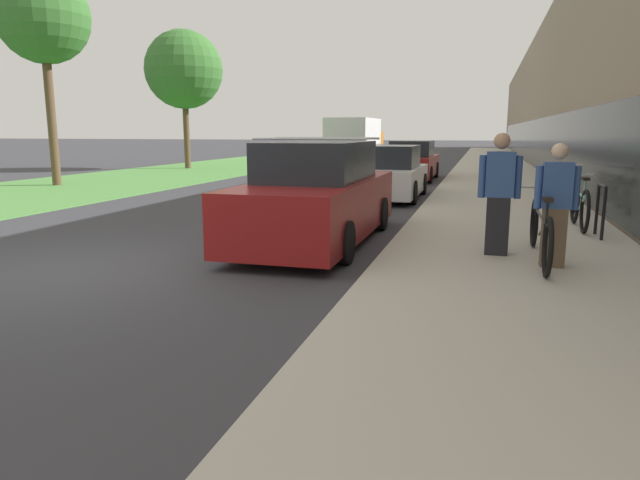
{
  "coord_description": "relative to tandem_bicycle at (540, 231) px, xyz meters",
  "views": [
    {
      "loc": [
        5.13,
        -5.86,
        1.78
      ],
      "look_at": [
        0.2,
        11.45,
        -1.66
      ],
      "focal_mm": 32.0,
      "sensor_mm": 36.0,
      "label": 1
    }
  ],
  "objects": [
    {
      "name": "cruiser_bike_nearest",
      "position": [
        0.89,
        2.86,
        0.0
      ],
      "size": [
        0.52,
        1.83,
        0.92
      ],
      "color": "black",
      "rests_on": "sidewalk_slab"
    },
    {
      "name": "moving_truck",
      "position": [
        -8.45,
        27.08,
        0.8
      ],
      "size": [
        2.56,
        6.67,
        2.54
      ],
      "color": "orange",
      "rests_on": "ground"
    },
    {
      "name": "cruiser_bike_farthest",
      "position": [
        0.97,
        7.65,
        -0.01
      ],
      "size": [
        0.52,
        1.82,
        0.88
      ],
      "color": "black",
      "rests_on": "sidewalk_slab"
    },
    {
      "name": "sidewalk_slab",
      "position": [
        -0.27,
        19.02,
        -0.44
      ],
      "size": [
        3.63,
        70.0,
        0.11
      ],
      "color": "#BCB5A5",
      "rests_on": "ground"
    },
    {
      "name": "vintage_roadster_curbside",
      "position": [
        -3.23,
        7.41,
        0.15
      ],
      "size": [
        1.84,
        4.02,
        1.41
      ],
      "color": "white",
      "rests_on": "ground"
    },
    {
      "name": "person_rider",
      "position": [
        0.12,
        -0.33,
        0.39
      ],
      "size": [
        0.52,
        0.2,
        1.53
      ],
      "color": "brown",
      "rests_on": "sidewalk_slab"
    },
    {
      "name": "tandem_bicycle",
      "position": [
        0.0,
        0.0,
        0.0
      ],
      "size": [
        0.52,
        2.61,
        0.9
      ],
      "color": "black",
      "rests_on": "sidewalk_slab"
    },
    {
      "name": "person_bystander",
      "position": [
        -0.54,
        0.23,
        0.45
      ],
      "size": [
        0.56,
        0.22,
        1.65
      ],
      "color": "black",
      "rests_on": "sidewalk_slab"
    },
    {
      "name": "storefront_facade",
      "position": [
        6.59,
        27.02,
        2.95
      ],
      "size": [
        10.01,
        70.0,
        6.91
      ],
      "color": "gray",
      "rests_on": "ground"
    },
    {
      "name": "ground_plane",
      "position": [
        -5.89,
        -1.98,
        -0.5
      ],
      "size": [
        220.0,
        220.0,
        0.0
      ],
      "primitive_type": "plane",
      "color": "#38383D"
    },
    {
      "name": "bike_rack_hoop",
      "position": [
        1.07,
        2.02,
        0.13
      ],
      "size": [
        0.05,
        0.6,
        0.84
      ],
      "color": "black",
      "rests_on": "sidewalk_slab"
    },
    {
      "name": "cruiser_bike_middle",
      "position": [
        1.04,
        5.24,
        0.02
      ],
      "size": [
        0.52,
        1.81,
        0.96
      ],
      "color": "black",
      "rests_on": "sidewalk_slab"
    },
    {
      "name": "lawn_strip",
      "position": [
        -13.56,
        23.02,
        -0.48
      ],
      "size": [
        6.9,
        70.0,
        0.03
      ],
      "color": "#518E42",
      "rests_on": "ground"
    },
    {
      "name": "street_tree_near",
      "position": [
        -14.32,
        7.92,
        4.78
      ],
      "size": [
        2.89,
        2.89,
        6.77
      ],
      "color": "brown",
      "rests_on": "ground"
    },
    {
      "name": "street_tree_far",
      "position": [
        -14.47,
        17.0,
        4.11
      ],
      "size": [
        3.62,
        3.62,
        6.43
      ],
      "color": "brown",
      "rests_on": "ground"
    },
    {
      "name": "parked_sedan_curbside",
      "position": [
        -3.3,
        0.94,
        0.24
      ],
      "size": [
        1.78,
        4.72,
        1.69
      ],
      "color": "maroon",
      "rests_on": "ground"
    },
    {
      "name": "parked_sedan_far",
      "position": [
        -3.32,
        13.59,
        0.16
      ],
      "size": [
        1.73,
        4.4,
        1.44
      ],
      "color": "maroon",
      "rests_on": "ground"
    }
  ]
}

